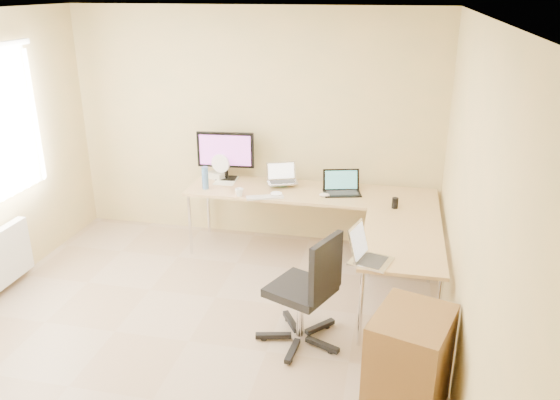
% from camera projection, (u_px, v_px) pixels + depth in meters
% --- Properties ---
extents(floor, '(4.50, 4.50, 0.00)m').
position_uv_depth(floor, '(188.00, 341.00, 4.67)').
color(floor, tan).
rests_on(floor, ground).
extents(ceiling, '(4.50, 4.50, 0.00)m').
position_uv_depth(ceiling, '(165.00, 15.00, 3.73)').
color(ceiling, white).
rests_on(ceiling, ground).
extents(wall_back, '(4.50, 0.00, 4.50)m').
position_uv_depth(wall_back, '(254.00, 127.00, 6.25)').
color(wall_back, '#DFBE78').
rests_on(wall_back, ground).
extents(wall_right, '(0.00, 4.50, 4.50)m').
position_uv_depth(wall_right, '(469.00, 220.00, 3.79)').
color(wall_right, '#DFBE78').
rests_on(wall_right, ground).
extents(desk_main, '(2.65, 0.70, 0.73)m').
position_uv_depth(desk_main, '(310.00, 223.00, 6.08)').
color(desk_main, tan).
rests_on(desk_main, ground).
extents(desk_return, '(0.70, 1.30, 0.73)m').
position_uv_depth(desk_return, '(400.00, 275.00, 4.98)').
color(desk_return, tan).
rests_on(desk_return, ground).
extents(monitor, '(0.66, 0.26, 0.55)m').
position_uv_depth(monitor, '(226.00, 156.00, 6.23)').
color(monitor, black).
rests_on(monitor, desk_main).
extents(book_stack, '(0.26, 0.31, 0.04)m').
position_uv_depth(book_stack, '(277.00, 181.00, 6.20)').
color(book_stack, '#136967').
rests_on(book_stack, desk_main).
extents(laptop_center, '(0.39, 0.35, 0.21)m').
position_uv_depth(laptop_center, '(282.00, 174.00, 6.04)').
color(laptop_center, silver).
rests_on(laptop_center, desk_main).
extents(laptop_black, '(0.45, 0.37, 0.24)m').
position_uv_depth(laptop_black, '(342.00, 183.00, 5.83)').
color(laptop_black, black).
rests_on(laptop_black, desk_main).
extents(keyboard, '(0.40, 0.24, 0.02)m').
position_uv_depth(keyboard, '(265.00, 197.00, 5.76)').
color(keyboard, silver).
rests_on(keyboard, desk_main).
extents(mouse, '(0.13, 0.10, 0.04)m').
position_uv_depth(mouse, '(324.00, 195.00, 5.79)').
color(mouse, silver).
rests_on(mouse, desk_main).
extents(mug, '(0.10, 0.10, 0.08)m').
position_uv_depth(mug, '(239.00, 192.00, 5.80)').
color(mug, white).
rests_on(mug, desk_main).
extents(cd_stack, '(0.15, 0.15, 0.03)m').
position_uv_depth(cd_stack, '(276.00, 195.00, 5.81)').
color(cd_stack, silver).
rests_on(cd_stack, desk_main).
extents(water_bottle, '(0.07, 0.07, 0.25)m').
position_uv_depth(water_bottle, '(205.00, 178.00, 5.98)').
color(water_bottle, teal).
rests_on(water_bottle, desk_main).
extents(papers, '(0.24, 0.33, 0.01)m').
position_uv_depth(papers, '(226.00, 180.00, 6.27)').
color(papers, white).
rests_on(papers, desk_main).
extents(white_box, '(0.24, 0.21, 0.07)m').
position_uv_depth(white_box, '(217.00, 175.00, 6.34)').
color(white_box, beige).
rests_on(white_box, desk_main).
extents(desk_fan, '(0.25, 0.25, 0.27)m').
position_uv_depth(desk_fan, '(222.00, 167.00, 6.29)').
color(desk_fan, white).
rests_on(desk_fan, desk_main).
extents(black_cup, '(0.07, 0.07, 0.11)m').
position_uv_depth(black_cup, '(395.00, 203.00, 5.48)').
color(black_cup, black).
rests_on(black_cup, desk_main).
extents(laptop_return, '(0.43, 0.37, 0.24)m').
position_uv_depth(laptop_return, '(372.00, 249.00, 4.39)').
color(laptop_return, silver).
rests_on(laptop_return, desk_return).
extents(office_chair, '(0.79, 0.79, 1.01)m').
position_uv_depth(office_chair, '(300.00, 288.00, 4.51)').
color(office_chair, black).
rests_on(office_chair, ground).
extents(cabinet, '(0.62, 0.70, 0.81)m').
position_uv_depth(cabinet, '(409.00, 367.00, 3.79)').
color(cabinet, olive).
rests_on(cabinet, ground).
extents(radiator, '(0.09, 0.80, 0.55)m').
position_uv_depth(radiator, '(0.00, 259.00, 5.30)').
color(radiator, white).
rests_on(radiator, ground).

